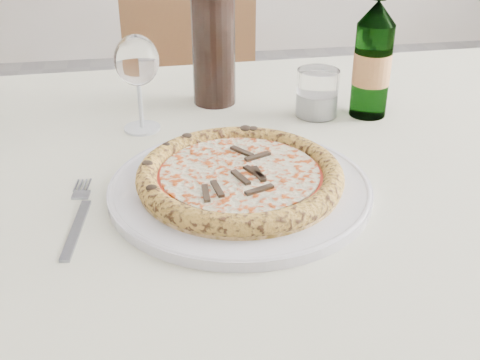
# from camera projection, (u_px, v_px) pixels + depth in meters

# --- Properties ---
(dining_table) EXTENTS (1.62, 0.98, 0.76)m
(dining_table) POSITION_uv_depth(u_px,v_px,m) (230.00, 205.00, 0.94)
(dining_table) COLOR brown
(dining_table) RESTS_ON floor
(chair_far) EXTENTS (0.41, 0.41, 0.93)m
(chair_far) POSITION_uv_depth(u_px,v_px,m) (191.00, 102.00, 1.73)
(chair_far) COLOR brown
(chair_far) RESTS_ON floor
(plate) EXTENTS (0.35, 0.35, 0.02)m
(plate) POSITION_uv_depth(u_px,v_px,m) (240.00, 187.00, 0.81)
(plate) COLOR white
(plate) RESTS_ON dining_table
(pizza) EXTENTS (0.28, 0.28, 0.03)m
(pizza) POSITION_uv_depth(u_px,v_px,m) (240.00, 176.00, 0.80)
(pizza) COLOR #EABE76
(pizza) RESTS_ON plate
(fork) EXTENTS (0.03, 0.19, 0.00)m
(fork) POSITION_uv_depth(u_px,v_px,m) (78.00, 217.00, 0.76)
(fork) COLOR gray
(fork) RESTS_ON dining_table
(wine_glass) EXTENTS (0.07, 0.07, 0.16)m
(wine_glass) POSITION_uv_depth(u_px,v_px,m) (137.00, 63.00, 0.95)
(wine_glass) COLOR silver
(wine_glass) RESTS_ON dining_table
(tumbler) EXTENTS (0.07, 0.07, 0.08)m
(tumbler) POSITION_uv_depth(u_px,v_px,m) (317.00, 96.00, 1.04)
(tumbler) COLOR white
(tumbler) RESTS_ON dining_table
(beer_bottle) EXTENTS (0.06, 0.06, 0.25)m
(beer_bottle) POSITION_uv_depth(u_px,v_px,m) (373.00, 60.00, 1.01)
(beer_bottle) COLOR #2B5C28
(beer_bottle) RESTS_ON dining_table
(wine_bottle) EXTENTS (0.08, 0.08, 0.31)m
(wine_bottle) POSITION_uv_depth(u_px,v_px,m) (213.00, 30.00, 1.05)
(wine_bottle) COLOR black
(wine_bottle) RESTS_ON dining_table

